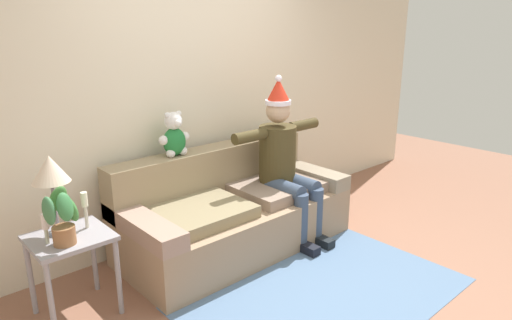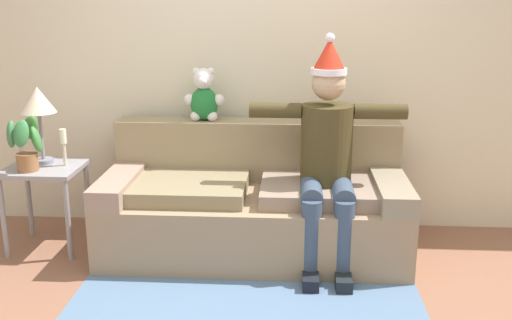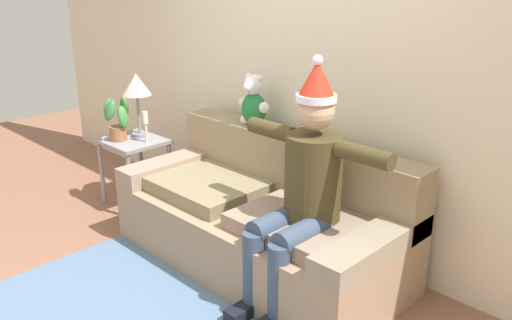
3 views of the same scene
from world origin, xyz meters
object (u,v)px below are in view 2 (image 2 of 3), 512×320
at_px(teddy_bear, 204,97).
at_px(side_table, 45,181).
at_px(person_seated, 327,151).
at_px(candle_tall, 20,149).
at_px(couch, 255,204).
at_px(potted_plant, 26,144).
at_px(candle_short, 64,142).
at_px(table_lamp, 38,104).

bearing_deg(teddy_bear, side_table, -161.15).
xyz_separation_m(person_seated, candle_tall, (-2.07, 0.07, -0.04)).
xyz_separation_m(couch, potted_plant, (-1.51, -0.18, 0.45)).
bearing_deg(candle_short, side_table, -164.16).
xyz_separation_m(couch, table_lamp, (-1.49, 0.01, 0.69)).
xyz_separation_m(teddy_bear, candle_tall, (-1.21, -0.39, -0.31)).
relative_size(teddy_bear, candle_tall, 1.89).
distance_m(couch, teddy_bear, 0.85).
bearing_deg(person_seated, candle_tall, 178.02).
xyz_separation_m(side_table, candle_tall, (-0.14, -0.02, 0.23)).
bearing_deg(person_seated, side_table, 177.28).
height_order(side_table, candle_short, candle_short).
height_order(potted_plant, candle_tall, potted_plant).
bearing_deg(couch, table_lamp, 179.50).
bearing_deg(table_lamp, teddy_bear, 13.88).
xyz_separation_m(person_seated, side_table, (-1.93, 0.09, -0.27)).
height_order(couch, side_table, couch).
relative_size(candle_tall, candle_short, 0.78).
bearing_deg(side_table, candle_short, 15.84).
height_order(table_lamp, candle_tall, table_lamp).
bearing_deg(couch, candle_short, -178.29).
xyz_separation_m(table_lamp, candle_tall, (-0.11, -0.11, -0.29)).
bearing_deg(table_lamp, candle_tall, -133.53).
height_order(candle_tall, candle_short, candle_short).
height_order(couch, candle_short, couch).
relative_size(person_seated, table_lamp, 2.78).
bearing_deg(side_table, potted_plant, -120.78).
bearing_deg(person_seated, candle_short, 175.80).
xyz_separation_m(side_table, table_lamp, (-0.03, 0.09, 0.52)).
xyz_separation_m(teddy_bear, side_table, (-1.07, -0.37, -0.54)).
bearing_deg(couch, side_table, -176.88).
distance_m(potted_plant, candle_tall, 0.13).
bearing_deg(candle_tall, side_table, 8.07).
relative_size(table_lamp, candle_tall, 2.67).
xyz_separation_m(couch, side_table, (-1.45, -0.08, 0.16)).
distance_m(person_seated, candle_short, 1.80).
bearing_deg(candle_tall, table_lamp, 46.47).
bearing_deg(side_table, person_seated, -2.72).
bearing_deg(candle_short, candle_tall, -167.99).
bearing_deg(teddy_bear, candle_short, -160.71).
height_order(couch, potted_plant, potted_plant).
height_order(person_seated, table_lamp, person_seated).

